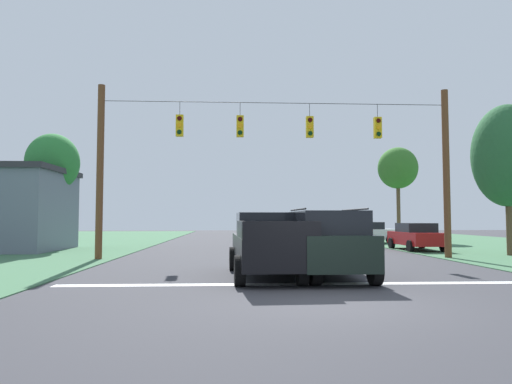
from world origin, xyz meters
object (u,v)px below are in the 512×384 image
overhead_signal_span (277,163)px  pickup_truck (269,245)px  tree_roadside_right (507,156)px  tree_roadside_left (53,163)px  distant_car_oncoming (416,236)px  distant_car_far_parked (318,231)px  suv_black (325,242)px  distant_car_crossing_white (366,232)px  tree_roadside_far_right (398,169)px

overhead_signal_span → pickup_truck: (-0.84, -6.13, -3.24)m
tree_roadside_right → tree_roadside_left: 24.30m
distant_car_oncoming → distant_car_far_parked: same height
suv_black → tree_roadside_left: 19.25m
suv_black → distant_car_crossing_white: bearing=70.2°
tree_roadside_far_right → tree_roadside_left: (-23.61, -8.77, -0.80)m
tree_roadside_left → pickup_truck: bearing=-48.5°
distant_car_oncoming → tree_roadside_left: 21.16m
distant_car_crossing_white → tree_roadside_left: (-19.95, -5.26, 4.17)m
distant_car_far_parked → tree_roadside_far_right: (6.13, -1.55, 4.97)m
distant_car_far_parked → suv_black: bearing=-100.2°
tree_roadside_far_right → suv_black: bearing=-115.1°
overhead_signal_span → distant_car_far_parked: overhead_signal_span is taller
distant_car_far_parked → tree_roadside_far_right: tree_roadside_far_right is taller
tree_roadside_right → distant_car_oncoming: bearing=126.3°
overhead_signal_span → pickup_truck: 6.98m
distant_car_far_parked → distant_car_crossing_white: bearing=-64.0°
distant_car_oncoming → tree_roadside_left: tree_roadside_left is taller
pickup_truck → suv_black: bearing=-13.8°
tree_roadside_right → pickup_truck: bearing=-149.2°
suv_black → tree_roadside_right: 13.37m
distant_car_crossing_white → distant_car_oncoming: (0.71, -7.16, 0.00)m
overhead_signal_span → distant_car_oncoming: 10.26m
distant_car_crossing_white → pickup_truck: bearing=-114.7°
overhead_signal_span → distant_car_oncoming: bearing=31.2°
overhead_signal_span → distant_car_oncoming: size_ratio=3.65×
tree_roadside_right → tree_roadside_far_right: 14.68m
distant_car_oncoming → tree_roadside_right: tree_roadside_right is taller
pickup_truck → distant_car_oncoming: size_ratio=1.27×
overhead_signal_span → distant_car_crossing_white: overhead_signal_span is taller
pickup_truck → tree_roadside_right: tree_roadside_right is taller
suv_black → tree_roadside_right: bearing=36.1°
distant_car_crossing_white → distant_car_far_parked: bearing=116.0°
distant_car_crossing_white → distant_car_far_parked: 5.63m
overhead_signal_span → tree_roadside_left: bearing=150.8°
pickup_truck → tree_roadside_far_right: tree_roadside_far_right is taller
suv_black → distant_car_far_parked: bearing=79.8°
pickup_truck → tree_roadside_far_right: 25.38m
distant_car_crossing_white → distant_car_far_parked: (-2.47, 5.06, 0.00)m
tree_roadside_right → distant_car_crossing_white: bearing=108.1°
distant_car_far_parked → tree_roadside_right: tree_roadside_right is taller
overhead_signal_span → tree_roadside_right: (11.19, 1.04, 0.57)m
overhead_signal_span → pickup_truck: overhead_signal_span is taller
distant_car_oncoming → tree_roadside_right: size_ratio=0.59×
suv_black → distant_car_far_parked: size_ratio=1.09×
distant_car_crossing_white → tree_roadside_right: (3.63, -11.14, 3.98)m
overhead_signal_span → tree_roadside_far_right: size_ratio=2.11×
distant_car_oncoming → distant_car_far_parked: bearing=104.6°
distant_car_far_parked → tree_roadside_left: (-17.48, -10.32, 4.17)m
distant_car_oncoming → tree_roadside_right: bearing=-53.7°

